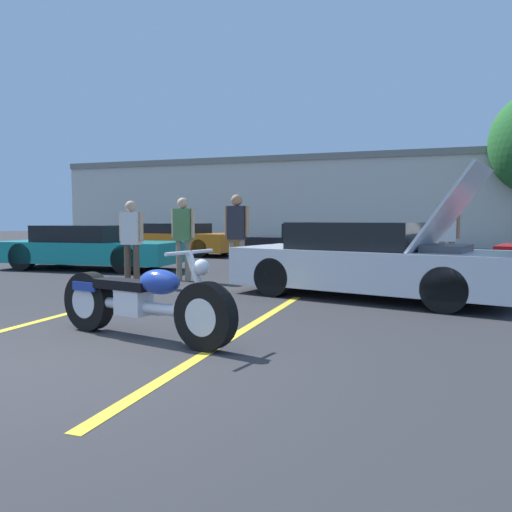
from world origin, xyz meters
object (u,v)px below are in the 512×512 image
object	(u,v)px
spectator_far_lot	(447,234)
parked_car_mid_right_row	(329,246)
motorcycle	(142,302)
parked_car_left_row	(180,239)
show_car_hood_open	(370,261)
spectator_midground	(183,231)
parked_car_mid_left_row	(89,248)
spectator_near_motorcycle	(237,230)
spectator_by_show_car	(131,235)

from	to	relation	value
spectator_far_lot	parked_car_mid_right_row	bearing A→B (deg)	155.06
motorcycle	parked_car_left_row	world-z (taller)	parked_car_left_row
show_car_hood_open	spectator_far_lot	xyz separation A→B (m)	(1.31, 3.47, 0.36)
spectator_midground	spectator_far_lot	xyz separation A→B (m)	(5.19, 2.49, -0.06)
parked_car_mid_left_row	spectator_near_motorcycle	bearing A→B (deg)	-17.77
show_car_hood_open	parked_car_mid_left_row	xyz separation A→B (m)	(-7.29, 2.42, -0.05)
show_car_hood_open	spectator_midground	world-z (taller)	show_car_hood_open
parked_car_mid_left_row	spectator_near_motorcycle	world-z (taller)	spectator_near_motorcycle
parked_car_left_row	spectator_by_show_car	bearing A→B (deg)	-61.28
motorcycle	spectator_far_lot	xyz separation A→B (m)	(3.30, 7.17, 0.56)
motorcycle	show_car_hood_open	distance (m)	4.20
show_car_hood_open	spectator_near_motorcycle	bearing A→B (deg)	169.93
parked_car_mid_right_row	spectator_far_lot	world-z (taller)	spectator_far_lot
show_car_hood_open	spectator_by_show_car	bearing A→B (deg)	-166.52
show_car_hood_open	spectator_far_lot	world-z (taller)	show_car_hood_open
parked_car_mid_right_row	spectator_by_show_car	distance (m)	5.61
parked_car_left_row	spectator_far_lot	xyz separation A→B (m)	(8.78, -4.33, 0.41)
spectator_near_motorcycle	spectator_midground	distance (m)	1.11
parked_car_mid_right_row	spectator_by_show_car	xyz separation A→B (m)	(-2.97, -4.74, 0.40)
motorcycle	show_car_hood_open	bearing A→B (deg)	74.98
show_car_hood_open	spectator_by_show_car	world-z (taller)	show_car_hood_open
parked_car_mid_left_row	spectator_near_motorcycle	xyz separation A→B (m)	(4.48, -1.16, 0.52)
motorcycle	spectator_midground	distance (m)	5.09
motorcycle	spectator_near_motorcycle	world-z (taller)	spectator_near_motorcycle
spectator_near_motorcycle	parked_car_left_row	bearing A→B (deg)	125.53
spectator_by_show_car	spectator_far_lot	size ratio (longest dim) A/B	1.00
motorcycle	spectator_near_motorcycle	distance (m)	5.08
parked_car_mid_right_row	spectator_by_show_car	size ratio (longest dim) A/B	2.56
parked_car_mid_left_row	spectator_midground	xyz separation A→B (m)	(3.41, -1.44, 0.48)
parked_car_mid_right_row	spectator_near_motorcycle	xyz separation A→B (m)	(-1.26, -3.53, 0.50)
spectator_near_motorcycle	spectator_midground	xyz separation A→B (m)	(-1.08, -0.28, -0.04)
motorcycle	spectator_far_lot	size ratio (longest dim) A/B	1.43
motorcycle	show_car_hood_open	world-z (taller)	show_car_hood_open
show_car_hood_open	spectator_midground	xyz separation A→B (m)	(-3.88, 0.99, 0.42)
spectator_by_show_car	spectator_midground	distance (m)	1.12
spectator_midground	spectator_far_lot	world-z (taller)	spectator_midground
motorcycle	parked_car_mid_left_row	xyz separation A→B (m)	(-5.30, 6.12, 0.14)
parked_car_mid_right_row	spectator_far_lot	distance (m)	3.17
motorcycle	parked_car_left_row	bearing A→B (deg)	128.76
parked_car_left_row	parked_car_mid_right_row	distance (m)	6.64
show_car_hood_open	spectator_far_lot	distance (m)	3.73
motorcycle	spectator_near_motorcycle	bearing A→B (deg)	112.58
motorcycle	spectator_near_motorcycle	size ratio (longest dim) A/B	1.31
parked_car_mid_left_row	spectator_far_lot	bearing A→B (deg)	3.62
show_car_hood_open	parked_car_mid_right_row	world-z (taller)	show_car_hood_open
show_car_hood_open	spectator_far_lot	bearing A→B (deg)	83.56
parked_car_left_row	parked_car_mid_left_row	bearing A→B (deg)	-80.23
show_car_hood_open	parked_car_mid_right_row	size ratio (longest dim) A/B	1.12
spectator_near_motorcycle	spectator_far_lot	size ratio (longest dim) A/B	1.10
show_car_hood_open	spectator_midground	size ratio (longest dim) A/B	2.72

